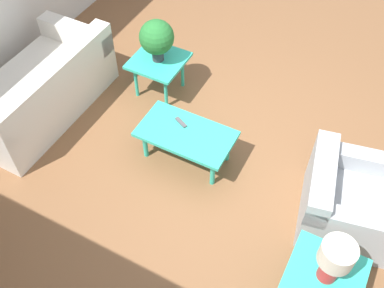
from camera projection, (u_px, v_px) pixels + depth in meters
name	position (u px, v px, depth m)	size (l,w,h in m)	color
ground_plane	(223.00, 159.00, 4.83)	(14.00, 14.00, 0.00)	brown
sofa	(39.00, 91.00, 5.08)	(0.97, 1.81, 0.79)	silver
armchair	(348.00, 202.00, 4.15)	(1.04, 1.02, 0.70)	#A8ADB2
coffee_table	(186.00, 136.00, 4.58)	(0.98, 0.54, 0.40)	#2DB79E
side_table_plant	(159.00, 64.00, 5.20)	(0.59, 0.59, 0.48)	#2DB79E
side_table_lamp	(324.00, 279.00, 3.53)	(0.59, 0.59, 0.48)	#2DB79E
potted_plant	(157.00, 38.00, 4.92)	(0.39, 0.39, 0.51)	#333338
table_lamp	(335.00, 259.00, 3.26)	(0.26, 0.26, 0.45)	red
remote_control	(181.00, 122.00, 4.62)	(0.16, 0.11, 0.02)	#4C4C51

